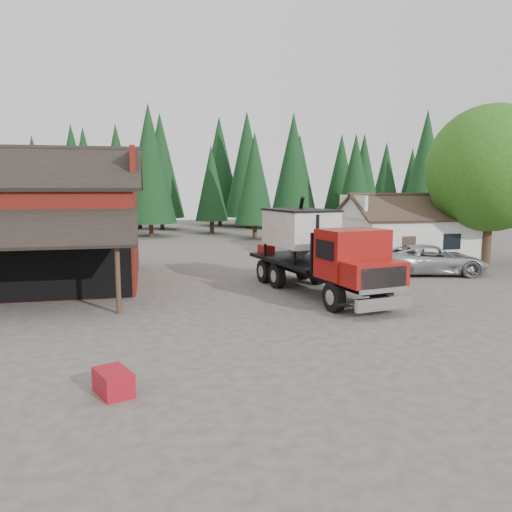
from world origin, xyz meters
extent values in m
plane|color=#4D433C|center=(0.00, 0.00, 0.00)|extent=(120.00, 120.00, 0.00)
cube|color=maroon|center=(-11.00, 10.00, 2.50)|extent=(12.00, 10.00, 5.00)
cube|color=black|center=(-11.00, 7.50, 6.00)|extent=(12.80, 5.53, 2.35)
cube|color=black|center=(-11.00, 12.50, 6.00)|extent=(12.80, 5.53, 2.35)
cube|color=maroon|center=(-5.00, 10.00, 6.00)|extent=(0.25, 7.00, 2.00)
cylinder|color=#382619|center=(-5.60, 2.10, 1.40)|extent=(0.20, 0.20, 2.80)
cube|color=silver|center=(13.00, 13.00, 1.50)|extent=(8.00, 6.00, 3.00)
cube|color=#38281E|center=(13.00, 11.50, 3.75)|extent=(8.60, 3.42, 1.80)
cube|color=#38281E|center=(13.00, 14.50, 3.75)|extent=(8.60, 3.42, 1.80)
cube|color=silver|center=(9.00, 13.00, 3.75)|extent=(0.20, 4.20, 1.50)
cube|color=silver|center=(17.00, 13.00, 3.75)|extent=(0.20, 4.20, 1.50)
cube|color=#38281E|center=(11.50, 9.98, 1.00)|extent=(0.90, 0.06, 2.00)
cube|color=black|center=(14.50, 9.98, 1.60)|extent=(1.20, 0.06, 1.00)
cylinder|color=#382619|center=(17.00, 10.00, 1.60)|extent=(0.60, 0.60, 3.20)
sphere|color=#1C5A14|center=(17.00, 10.00, 6.20)|extent=(8.00, 8.00, 8.00)
sphere|color=#1C5A14|center=(15.80, 10.80, 5.00)|extent=(4.40, 4.40, 4.40)
cylinder|color=#382619|center=(6.00, 30.00, 0.80)|extent=(0.44, 0.44, 1.60)
cone|color=black|center=(6.00, 30.00, 5.90)|extent=(3.96, 3.96, 9.00)
cylinder|color=#382619|center=(22.00, 26.00, 0.80)|extent=(0.44, 0.44, 1.60)
cone|color=black|center=(22.00, 26.00, 6.90)|extent=(4.84, 4.84, 11.00)
cylinder|color=#382619|center=(-4.00, 34.00, 0.80)|extent=(0.44, 0.44, 1.60)
cone|color=black|center=(-4.00, 34.00, 7.40)|extent=(5.28, 5.28, 12.00)
cylinder|color=black|center=(2.91, 0.52, 0.61)|extent=(0.61, 1.27, 1.22)
cylinder|color=black|center=(5.19, 0.96, 0.61)|extent=(0.61, 1.27, 1.22)
cylinder|color=black|center=(1.89, 5.73, 0.61)|extent=(0.61, 1.27, 1.22)
cylinder|color=black|center=(4.17, 6.18, 0.61)|extent=(0.61, 1.27, 1.22)
cylinder|color=black|center=(1.60, 7.25, 0.61)|extent=(0.61, 1.27, 1.22)
cylinder|color=black|center=(3.88, 7.70, 0.61)|extent=(0.61, 1.27, 1.22)
cube|color=black|center=(3.37, 4.22, 1.05)|extent=(3.01, 9.57, 0.44)
cube|color=silver|center=(4.37, -0.94, 0.61)|extent=(2.54, 0.68, 0.50)
cube|color=silver|center=(4.35, -0.83, 1.49)|extent=(2.08, 0.51, 1.00)
cube|color=maroon|center=(4.22, -0.18, 1.66)|extent=(2.72, 1.89, 0.94)
cube|color=maroon|center=(3.95, 1.23, 2.27)|extent=(2.96, 2.35, 2.05)
cube|color=black|center=(4.12, 0.36, 2.60)|extent=(2.30, 0.53, 1.00)
cylinder|color=black|center=(2.68, 2.00, 2.88)|extent=(0.18, 0.18, 1.99)
cube|color=black|center=(3.74, 2.32, 2.21)|extent=(2.69, 0.65, 1.77)
cube|color=black|center=(3.08, 5.74, 1.35)|extent=(3.99, 6.83, 0.18)
cube|color=silver|center=(3.08, 5.74, 2.99)|extent=(3.19, 4.07, 1.77)
cone|color=silver|center=(3.08, 5.74, 1.88)|extent=(2.85, 2.85, 0.77)
cube|color=black|center=(3.08, 5.74, 3.89)|extent=(3.32, 4.20, 0.09)
cylinder|color=black|center=(3.43, 7.38, 2.88)|extent=(0.37, 2.45, 3.38)
cube|color=maroon|center=(1.92, 8.22, 1.66)|extent=(0.82, 1.00, 0.50)
cylinder|color=silver|center=(5.06, 2.18, 0.94)|extent=(0.82, 1.20, 0.62)
imported|color=#ABACB2|center=(11.67, 7.64, 0.86)|extent=(6.64, 4.18, 1.71)
cube|color=maroon|center=(-5.32, -6.00, 0.30)|extent=(1.08, 1.29, 0.60)
camera|label=1|loc=(-4.41, -18.10, 5.01)|focal=35.00mm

